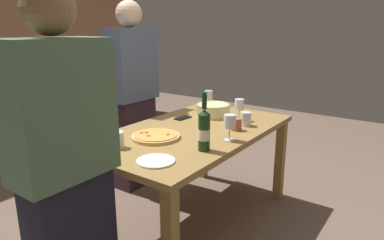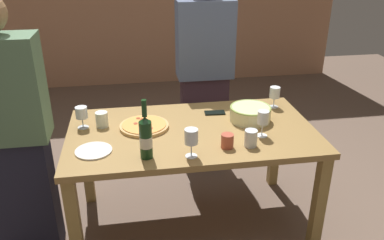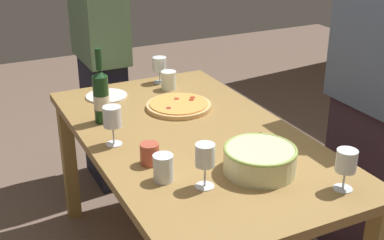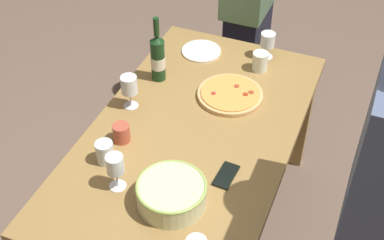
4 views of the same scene
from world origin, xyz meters
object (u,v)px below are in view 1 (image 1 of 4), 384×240
object	(u,v)px
side_plate	(156,161)
cell_phone	(183,118)
wine_glass_by_bottle	(101,137)
cup_ceramic	(117,140)
cup_amber	(236,124)
cup_spare	(246,119)
wine_glass_far_right	(230,123)
pizza	(156,136)
person_guest_left	(66,172)
dining_table	(192,142)
wine_glass_near_pizza	(209,96)
wine_glass_far_left	(239,106)
person_host	(133,97)
wine_bottle	(204,130)
serving_bowl	(213,109)

from	to	relation	value
side_plate	cell_phone	xyz separation A→B (m)	(0.82, 0.43, 0.00)
wine_glass_by_bottle	cup_ceramic	bearing A→B (deg)	-0.28
cup_amber	cup_spare	size ratio (longest dim) A/B	0.84
wine_glass_far_right	pizza	bearing A→B (deg)	120.55
pizza	person_guest_left	distance (m)	0.80
person_guest_left	dining_table	bearing A→B (deg)	0.00
cup_ceramic	cup_amber	bearing A→B (deg)	-28.98
wine_glass_near_pizza	cup_ceramic	bearing A→B (deg)	-173.72
person_guest_left	wine_glass_far_left	bearing A→B (deg)	-6.99
wine_glass_near_pizza	cup_ceramic	world-z (taller)	wine_glass_near_pizza
wine_glass_near_pizza	wine_glass_far_left	size ratio (longest dim) A/B	0.91
wine_glass_near_pizza	cup_amber	bearing A→B (deg)	-131.51
wine_glass_far_left	pizza	bearing A→B (deg)	162.08
wine_glass_by_bottle	person_host	distance (m)	1.16
wine_glass_by_bottle	person_guest_left	size ratio (longest dim) A/B	0.09
cup_amber	wine_glass_by_bottle	bearing A→B (deg)	154.56
wine_bottle	wine_glass_by_bottle	distance (m)	0.60
wine_glass_by_bottle	wine_glass_far_left	bearing A→B (deg)	-15.09
cup_ceramic	cup_spare	size ratio (longest dim) A/B	0.98
wine_bottle	cup_amber	xyz separation A→B (m)	(0.48, 0.04, -0.09)
dining_table	wine_glass_far_right	bearing A→B (deg)	-99.81
wine_glass_far_right	cup_ceramic	distance (m)	0.71
person_guest_left	wine_glass_far_right	bearing A→B (deg)	-18.35
cup_ceramic	wine_bottle	bearing A→B (deg)	-59.55
cup_amber	cell_phone	world-z (taller)	cup_amber
wine_glass_far_left	dining_table	bearing A→B (deg)	159.58
side_plate	dining_table	bearing A→B (deg)	17.55
dining_table	cup_ceramic	bearing A→B (deg)	165.86
wine_glass_far_right	cell_phone	xyz separation A→B (m)	(0.26, 0.57, -0.11)
cup_amber	cell_phone	xyz separation A→B (m)	(0.03, 0.50, -0.04)
side_plate	wine_glass_near_pizza	bearing A→B (deg)	20.53
pizza	cup_amber	distance (m)	0.59
person_guest_left	serving_bowl	bearing A→B (deg)	2.06
wine_bottle	cell_phone	distance (m)	0.76
cup_amber	person_host	world-z (taller)	person_host
wine_glass_near_pizza	wine_glass_far_left	distance (m)	0.50
serving_bowl	wine_bottle	size ratio (longest dim) A/B	0.80
wine_glass_far_right	wine_bottle	bearing A→B (deg)	173.10
wine_glass_near_pizza	cell_phone	distance (m)	0.47
serving_bowl	wine_glass_by_bottle	distance (m)	1.12
serving_bowl	side_plate	world-z (taller)	serving_bowl
cup_amber	dining_table	bearing A→B (deg)	122.22
dining_table	wine_glass_far_left	bearing A→B (deg)	-20.42
cup_spare	side_plate	bearing A→B (deg)	175.22
serving_bowl	wine_bottle	distance (m)	0.83
serving_bowl	wine_glass_far_right	size ratio (longest dim) A/B	1.63
wine_bottle	cup_spare	world-z (taller)	wine_bottle
cup_ceramic	wine_glass_near_pizza	bearing A→B (deg)	6.28
wine_bottle	cup_amber	distance (m)	0.49
person_host	cup_spare	bearing A→B (deg)	19.83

